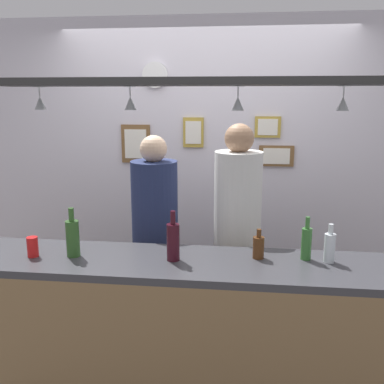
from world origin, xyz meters
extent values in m
plane|color=#4C4742|center=(0.00, 0.00, 0.00)|extent=(8.00, 8.00, 0.00)
cube|color=silver|center=(0.00, 1.10, 1.30)|extent=(4.40, 0.06, 2.60)
cube|color=#38383D|center=(0.00, -0.35, 0.96)|extent=(2.70, 0.55, 0.04)
cube|color=olive|center=(0.00, -0.60, 0.47)|extent=(2.65, 0.04, 0.94)
cube|color=black|center=(0.00, -0.30, 2.01)|extent=(2.20, 0.36, 0.04)
cylinder|color=silver|center=(-0.87, -0.24, 1.98)|extent=(0.06, 0.06, 0.00)
cylinder|color=silver|center=(-0.87, -0.24, 1.96)|extent=(0.01, 0.01, 0.06)
cone|color=silver|center=(-0.87, -0.24, 1.89)|extent=(0.07, 0.07, 0.08)
cylinder|color=silver|center=(-0.31, -0.27, 1.98)|extent=(0.06, 0.06, 0.00)
cylinder|color=silver|center=(-0.31, -0.27, 1.96)|extent=(0.01, 0.01, 0.06)
cone|color=silver|center=(-0.31, -0.27, 1.89)|extent=(0.07, 0.07, 0.08)
cylinder|color=silver|center=(0.30, -0.29, 1.98)|extent=(0.06, 0.06, 0.00)
cylinder|color=silver|center=(0.30, -0.29, 1.96)|extent=(0.01, 0.01, 0.06)
cone|color=silver|center=(0.30, -0.29, 1.89)|extent=(0.07, 0.07, 0.08)
cylinder|color=silver|center=(0.86, -0.27, 1.98)|extent=(0.06, 0.06, 0.00)
cylinder|color=silver|center=(0.86, -0.27, 1.96)|extent=(0.01, 0.01, 0.06)
cone|color=silver|center=(0.86, -0.27, 1.89)|extent=(0.07, 0.07, 0.08)
cube|color=#2D334C|center=(-0.30, 0.30, 0.39)|extent=(0.17, 0.18, 0.79)
cylinder|color=navy|center=(-0.30, 0.30, 1.13)|extent=(0.34, 0.34, 0.69)
sphere|color=beige|center=(-0.30, 0.30, 1.56)|extent=(0.20, 0.20, 0.20)
cube|color=#2D334C|center=(0.31, 0.30, 0.42)|extent=(0.17, 0.18, 0.83)
cylinder|color=white|center=(0.31, 0.30, 1.19)|extent=(0.34, 0.34, 0.72)
sphere|color=#9E7556|center=(0.31, 0.30, 1.65)|extent=(0.21, 0.21, 0.21)
cylinder|color=#512D14|center=(0.44, -0.26, 1.05)|extent=(0.07, 0.07, 0.13)
cylinder|color=#512D14|center=(0.44, -0.26, 1.14)|extent=(0.03, 0.03, 0.05)
cylinder|color=#380F19|center=(-0.06, -0.35, 1.10)|extent=(0.08, 0.08, 0.22)
cylinder|color=#380F19|center=(-0.06, -0.35, 1.25)|extent=(0.03, 0.03, 0.08)
cylinder|color=#2D5623|center=(-0.67, -0.36, 1.10)|extent=(0.08, 0.08, 0.22)
cylinder|color=#2D5623|center=(-0.67, -0.36, 1.25)|extent=(0.03, 0.03, 0.08)
cylinder|color=#336B2D|center=(0.72, -0.24, 1.08)|extent=(0.06, 0.06, 0.19)
cylinder|color=#336B2D|center=(0.72, -0.24, 1.21)|extent=(0.03, 0.03, 0.07)
cylinder|color=silver|center=(0.85, -0.27, 1.07)|extent=(0.06, 0.06, 0.17)
cylinder|color=silver|center=(0.85, -0.27, 1.19)|extent=(0.03, 0.03, 0.06)
cylinder|color=red|center=(-0.91, -0.39, 1.05)|extent=(0.07, 0.07, 0.12)
cube|color=brown|center=(-0.62, 1.06, 1.52)|extent=(0.26, 0.02, 0.34)
cube|color=white|center=(-0.62, 1.05, 1.52)|extent=(0.20, 0.01, 0.26)
cube|color=#B29338|center=(-0.10, 1.06, 1.62)|extent=(0.18, 0.02, 0.26)
cube|color=white|center=(-0.10, 1.05, 1.62)|extent=(0.14, 0.01, 0.20)
cube|color=#B29338|center=(0.54, 1.06, 1.67)|extent=(0.22, 0.02, 0.18)
cube|color=white|center=(0.54, 1.05, 1.67)|extent=(0.17, 0.01, 0.14)
cube|color=brown|center=(0.62, 1.06, 1.43)|extent=(0.30, 0.02, 0.18)
cube|color=white|center=(0.62, 1.05, 1.43)|extent=(0.23, 0.01, 0.14)
cylinder|color=white|center=(-0.43, 1.05, 2.11)|extent=(0.22, 0.03, 0.22)
camera|label=1|loc=(0.34, -2.71, 1.93)|focal=40.32mm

